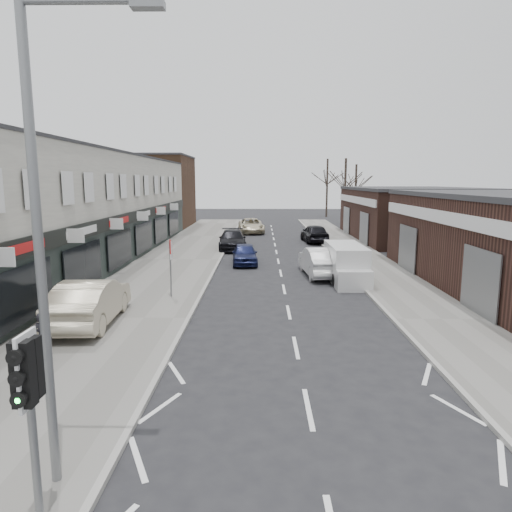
{
  "coord_description": "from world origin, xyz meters",
  "views": [
    {
      "loc": [
        -1.11,
        -8.02,
        5.3
      ],
      "look_at": [
        -1.31,
        8.34,
        2.6
      ],
      "focal_mm": 32.0,
      "sensor_mm": 36.0,
      "label": 1
    }
  ],
  "objects_px": {
    "street_lamp": "(48,224)",
    "pedestrian": "(43,338)",
    "parked_car_left_b": "(232,240)",
    "parked_car_left_a": "(245,254)",
    "warning_sign": "(171,251)",
    "parked_car_right_a": "(320,261)",
    "parked_car_right_b": "(315,233)",
    "parked_car_left_c": "(251,226)",
    "sedan_on_pavement": "(90,301)",
    "traffic_light": "(28,388)",
    "white_van": "(346,264)"
  },
  "relations": [
    {
      "from": "pedestrian",
      "to": "parked_car_left_b",
      "type": "bearing_deg",
      "value": -87.74
    },
    {
      "from": "white_van",
      "to": "parked_car_right_b",
      "type": "bearing_deg",
      "value": 89.1
    },
    {
      "from": "sedan_on_pavement",
      "to": "warning_sign",
      "type": "bearing_deg",
      "value": -122.63
    },
    {
      "from": "street_lamp",
      "to": "parked_car_right_b",
      "type": "relative_size",
      "value": 1.71
    },
    {
      "from": "street_lamp",
      "to": "parked_car_left_c",
      "type": "xyz_separation_m",
      "value": [
        2.33,
        39.6,
        -3.87
      ]
    },
    {
      "from": "street_lamp",
      "to": "white_van",
      "type": "relative_size",
      "value": 1.61
    },
    {
      "from": "street_lamp",
      "to": "parked_car_right_a",
      "type": "height_order",
      "value": "street_lamp"
    },
    {
      "from": "white_van",
      "to": "parked_car_left_a",
      "type": "bearing_deg",
      "value": 138.03
    },
    {
      "from": "parked_car_right_b",
      "to": "traffic_light",
      "type": "bearing_deg",
      "value": 71.78
    },
    {
      "from": "parked_car_left_b",
      "to": "parked_car_right_b",
      "type": "bearing_deg",
      "value": 28.21
    },
    {
      "from": "white_van",
      "to": "pedestrian",
      "type": "distance_m",
      "value": 15.82
    },
    {
      "from": "warning_sign",
      "to": "parked_car_left_b",
      "type": "height_order",
      "value": "warning_sign"
    },
    {
      "from": "parked_car_left_a",
      "to": "street_lamp",
      "type": "bearing_deg",
      "value": -99.52
    },
    {
      "from": "sedan_on_pavement",
      "to": "parked_car_left_c",
      "type": "bearing_deg",
      "value": -102.63
    },
    {
      "from": "white_van",
      "to": "parked_car_left_b",
      "type": "height_order",
      "value": "white_van"
    },
    {
      "from": "white_van",
      "to": "parked_car_left_c",
      "type": "relative_size",
      "value": 0.93
    },
    {
      "from": "white_van",
      "to": "sedan_on_pavement",
      "type": "bearing_deg",
      "value": -144.36
    },
    {
      "from": "warning_sign",
      "to": "parked_car_right_a",
      "type": "height_order",
      "value": "warning_sign"
    },
    {
      "from": "warning_sign",
      "to": "white_van",
      "type": "relative_size",
      "value": 0.54
    },
    {
      "from": "sedan_on_pavement",
      "to": "pedestrian",
      "type": "xyz_separation_m",
      "value": [
        0.03,
        -3.73,
        -0.08
      ]
    },
    {
      "from": "street_lamp",
      "to": "parked_car_left_b",
      "type": "relative_size",
      "value": 1.56
    },
    {
      "from": "street_lamp",
      "to": "pedestrian",
      "type": "relative_size",
      "value": 5.31
    },
    {
      "from": "street_lamp",
      "to": "pedestrian",
      "type": "bearing_deg",
      "value": 118.71
    },
    {
      "from": "street_lamp",
      "to": "parked_car_right_b",
      "type": "xyz_separation_m",
      "value": [
        8.03,
        32.37,
        -3.82
      ]
    },
    {
      "from": "sedan_on_pavement",
      "to": "parked_car_right_b",
      "type": "distance_m",
      "value": 25.89
    },
    {
      "from": "parked_car_left_a",
      "to": "parked_car_left_b",
      "type": "height_order",
      "value": "parked_car_left_b"
    },
    {
      "from": "white_van",
      "to": "parked_car_left_a",
      "type": "height_order",
      "value": "white_van"
    },
    {
      "from": "warning_sign",
      "to": "parked_car_right_b",
      "type": "distance_m",
      "value": 21.45
    },
    {
      "from": "street_lamp",
      "to": "warning_sign",
      "type": "distance_m",
      "value": 13.04
    },
    {
      "from": "parked_car_right_a",
      "to": "pedestrian",
      "type": "bearing_deg",
      "value": 49.0
    },
    {
      "from": "warning_sign",
      "to": "white_van",
      "type": "height_order",
      "value": "warning_sign"
    },
    {
      "from": "parked_car_left_c",
      "to": "parked_car_right_a",
      "type": "height_order",
      "value": "parked_car_right_a"
    },
    {
      "from": "pedestrian",
      "to": "parked_car_left_b",
      "type": "relative_size",
      "value": 0.29
    },
    {
      "from": "white_van",
      "to": "parked_car_left_c",
      "type": "distance_m",
      "value": 23.51
    },
    {
      "from": "street_lamp",
      "to": "parked_car_left_c",
      "type": "relative_size",
      "value": 1.49
    },
    {
      "from": "parked_car_left_a",
      "to": "warning_sign",
      "type": "bearing_deg",
      "value": -111.78
    },
    {
      "from": "parked_car_left_a",
      "to": "parked_car_right_a",
      "type": "xyz_separation_m",
      "value": [
        4.4,
        -3.54,
        0.15
      ]
    },
    {
      "from": "warning_sign",
      "to": "parked_car_left_c",
      "type": "height_order",
      "value": "warning_sign"
    },
    {
      "from": "street_lamp",
      "to": "parked_car_right_a",
      "type": "distance_m",
      "value": 19.74
    },
    {
      "from": "parked_car_left_a",
      "to": "pedestrian",
      "type": "bearing_deg",
      "value": -110.69
    },
    {
      "from": "warning_sign",
      "to": "parked_car_left_b",
      "type": "distance_m",
      "value": 15.49
    },
    {
      "from": "traffic_light",
      "to": "pedestrian",
      "type": "height_order",
      "value": "traffic_light"
    },
    {
      "from": "street_lamp",
      "to": "sedan_on_pavement",
      "type": "xyz_separation_m",
      "value": [
        -2.85,
        8.89,
        -3.67
      ]
    },
    {
      "from": "traffic_light",
      "to": "parked_car_left_b",
      "type": "xyz_separation_m",
      "value": [
        1.0,
        29.33,
        -1.67
      ]
    },
    {
      "from": "sedan_on_pavement",
      "to": "parked_car_right_b",
      "type": "xyz_separation_m",
      "value": [
        10.88,
        23.49,
        -0.15
      ]
    },
    {
      "from": "sedan_on_pavement",
      "to": "parked_car_left_c",
      "type": "relative_size",
      "value": 0.94
    },
    {
      "from": "parked_car_right_a",
      "to": "traffic_light",
      "type": "bearing_deg",
      "value": 66.48
    },
    {
      "from": "parked_car_right_a",
      "to": "parked_car_right_b",
      "type": "xyz_separation_m",
      "value": [
        1.3,
        14.21,
        -0.02
      ]
    },
    {
      "from": "sedan_on_pavement",
      "to": "parked_car_right_b",
      "type": "height_order",
      "value": "sedan_on_pavement"
    },
    {
      "from": "warning_sign",
      "to": "pedestrian",
      "type": "xyz_separation_m",
      "value": [
        -2.19,
        -7.64,
        -1.33
      ]
    }
  ]
}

